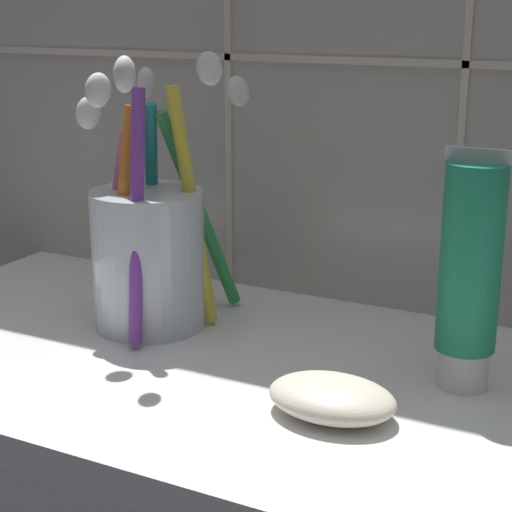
{
  "coord_description": "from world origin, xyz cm",
  "views": [
    {
      "loc": [
        15.74,
        -44.04,
        23.82
      ],
      "look_at": [
        -7.41,
        1.14,
        8.74
      ],
      "focal_mm": 60.0,
      "sensor_mm": 36.0,
      "label": 1
    }
  ],
  "objects": [
    {
      "name": "soap_bar",
      "position": [
        0.09,
        -4.22,
        3.04
      ],
      "size": [
        7.25,
        5.23,
        2.08
      ],
      "primitive_type": "ellipsoid",
      "color": "silver",
      "rests_on": "sink_counter"
    },
    {
      "name": "toothpaste_tube",
      "position": [
        5.43,
        2.84,
        9.02
      ],
      "size": [
        3.68,
        3.5,
        14.18
      ],
      "color": "white",
      "rests_on": "sink_counter"
    },
    {
      "name": "sink_counter",
      "position": [
        0.0,
        0.0,
        1.0
      ],
      "size": [
        71.82,
        28.38,
        2.0
      ],
      "primitive_type": "cube",
      "color": "white",
      "rests_on": "ground"
    },
    {
      "name": "toothbrush_cup",
      "position": [
        -16.57,
        2.92,
        7.65
      ],
      "size": [
        10.08,
        13.26,
        18.94
      ],
      "color": "silver",
      "rests_on": "sink_counter"
    }
  ]
}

